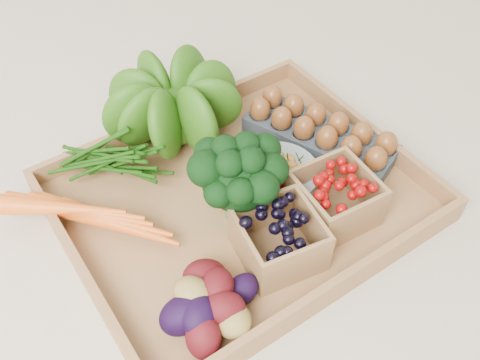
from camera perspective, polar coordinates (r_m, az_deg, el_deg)
ground at (r=0.88m, az=0.00°, el=-2.63°), size 4.00×4.00×0.00m
tray at (r=0.88m, az=0.00°, el=-2.32°), size 0.55×0.45×0.01m
carrots at (r=0.85m, az=-15.56°, el=-3.62°), size 0.23×0.16×0.05m
lettuce at (r=0.93m, az=-7.18°, el=8.44°), size 0.16×0.16×0.16m
broccoli at (r=0.81m, az=-0.18°, el=-1.16°), size 0.14×0.14×0.11m
cherry_bowl at (r=0.88m, az=4.01°, el=0.28°), size 0.13×0.13×0.04m
egg_carton at (r=0.96m, az=8.46°, el=4.46°), size 0.19×0.28×0.03m
potatoes at (r=0.72m, az=-3.39°, el=-12.65°), size 0.15×0.15×0.09m
punnet_blackberry at (r=0.78m, az=4.18°, el=-6.28°), size 0.13×0.13×0.08m
punnet_raspberry at (r=0.83m, az=10.11°, el=-1.90°), size 0.12×0.12×0.08m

